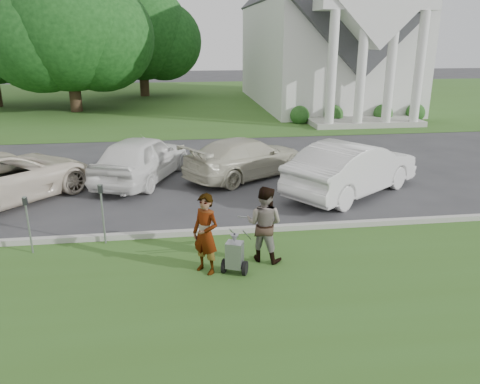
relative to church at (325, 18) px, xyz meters
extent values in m
plane|color=#333335|center=(-9.00, -23.11, -5.94)|extent=(120.00, 120.00, 0.00)
cube|color=#355A1F|center=(-9.00, -26.11, -5.93)|extent=(80.00, 7.00, 0.01)
cube|color=#355A1F|center=(-9.00, 3.89, -5.93)|extent=(80.00, 30.00, 0.01)
cube|color=#9E9E93|center=(-9.00, -22.56, -5.86)|extent=(80.00, 0.18, 0.15)
cube|color=white|center=(0.00, 0.89, -2.44)|extent=(9.00, 16.00, 7.00)
cube|color=#38383D|center=(0.00, 0.89, 1.06)|extent=(9.19, 17.00, 9.19)
cube|color=#9E9E93|center=(0.00, -8.31, -5.79)|extent=(6.20, 2.60, 0.30)
cylinder|color=white|center=(-2.40, -9.31, -2.94)|extent=(0.50, 0.50, 6.00)
cylinder|color=white|center=(-0.80, -9.31, -2.94)|extent=(0.50, 0.50, 6.00)
cylinder|color=white|center=(0.80, -9.31, -2.94)|extent=(0.50, 0.50, 6.00)
cylinder|color=white|center=(2.40, -9.31, -2.94)|extent=(0.50, 0.50, 6.00)
cube|color=white|center=(0.00, -8.51, 0.36)|extent=(6.20, 2.00, 0.60)
sphere|color=#1E4C19|center=(-3.50, -7.41, -5.49)|extent=(1.10, 1.10, 1.10)
sphere|color=#1E4C19|center=(-1.50, -7.41, -5.49)|extent=(1.10, 1.10, 1.10)
sphere|color=#1E4C19|center=(1.50, -7.41, -5.49)|extent=(1.10, 1.10, 1.10)
sphere|color=#1E4C19|center=(3.50, -7.41, -5.49)|extent=(1.10, 1.10, 1.10)
cylinder|color=#332316|center=(-17.00, -1.11, -4.34)|extent=(0.76, 0.76, 3.20)
sphere|color=#123C12|center=(-17.00, -1.11, -0.43)|extent=(8.40, 8.40, 8.40)
sphere|color=#123C12|center=(-15.11, -0.81, -1.27)|extent=(6.89, 6.89, 6.89)
sphere|color=#123C12|center=(-18.68, -1.41, -1.06)|extent=(7.22, 7.22, 7.22)
sphere|color=#123C12|center=(-20.93, 2.19, -0.73)|extent=(7.54, 7.54, 7.54)
cylinder|color=#332316|center=(-13.00, 6.89, -4.44)|extent=(0.76, 0.76, 3.00)
sphere|color=#123C12|center=(-13.00, 6.89, -0.85)|extent=(7.60, 7.60, 7.60)
sphere|color=#123C12|center=(-11.29, 7.19, -1.61)|extent=(6.23, 6.23, 6.23)
sphere|color=#123C12|center=(-14.52, 6.59, -1.42)|extent=(6.54, 6.54, 6.54)
cylinder|color=black|center=(-9.60, -24.58, -5.79)|extent=(0.18, 0.31, 0.31)
cylinder|color=black|center=(-9.19, -24.75, -5.79)|extent=(0.18, 0.31, 0.31)
cylinder|color=#2D2D33|center=(-9.39, -24.67, -5.79)|extent=(0.49, 0.23, 0.04)
cube|color=gray|center=(-9.39, -24.67, -5.50)|extent=(0.42, 0.38, 0.56)
cone|color=gray|center=(-9.39, -24.67, -5.13)|extent=(0.23, 0.23, 0.16)
cylinder|color=#2D2D33|center=(-9.39, -24.67, -5.05)|extent=(0.04, 0.04, 0.06)
cylinder|color=gray|center=(-9.34, -24.16, -5.25)|extent=(0.32, 0.71, 0.54)
cylinder|color=gray|center=(-9.07, -24.27, -5.25)|extent=(0.32, 0.71, 0.54)
cylinder|color=gray|center=(-9.06, -23.87, -4.99)|extent=(0.31, 0.15, 0.03)
imported|color=#999999|center=(-9.97, -24.52, -5.08)|extent=(0.74, 0.73, 1.72)
imported|color=#999999|center=(-8.67, -24.12, -5.09)|extent=(1.04, 0.97, 1.70)
cylinder|color=gray|center=(-12.28, -22.77, -5.29)|extent=(0.05, 0.05, 1.30)
cube|color=#2D2D33|center=(-12.28, -22.77, -4.56)|extent=(0.11, 0.08, 0.19)
cylinder|color=gray|center=(-12.28, -22.77, -4.46)|extent=(0.10, 0.10, 0.03)
cylinder|color=gray|center=(-13.87, -23.08, -5.34)|extent=(0.04, 0.04, 1.19)
cube|color=#2D2D33|center=(-13.87, -23.08, -4.67)|extent=(0.10, 0.07, 0.18)
cylinder|color=gray|center=(-13.87, -23.08, -4.58)|extent=(0.09, 0.09, 0.03)
imported|color=beige|center=(-15.64, -19.23, -5.18)|extent=(5.51, 5.75, 1.52)
imported|color=white|center=(-11.70, -17.61, -5.14)|extent=(3.52, 5.05, 1.60)
imported|color=beige|center=(-8.09, -17.61, -5.25)|extent=(5.05, 4.19, 1.38)
imported|color=silver|center=(-5.09, -19.90, -5.11)|extent=(5.10, 4.36, 1.66)
camera|label=1|loc=(-10.46, -33.36, -1.21)|focal=35.00mm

